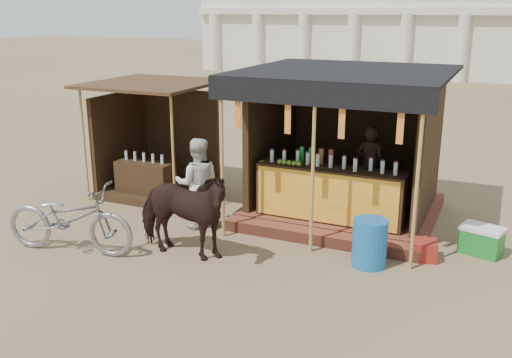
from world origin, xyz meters
The scene contains 10 objects.
ground centered at (0.00, 0.00, 0.00)m, with size 120.00×120.00×0.00m, color #846B4C.
main_stall centered at (1.02, 3.36, 1.02)m, with size 3.60×3.61×2.78m.
secondary_stall centered at (-3.17, 3.24, 0.85)m, with size 2.40×2.40×2.38m.
cow centered at (-0.79, 0.52, 0.73)m, with size 0.79×1.74×1.47m, color black.
motorbike centered at (-2.55, -0.05, 0.58)m, with size 0.77×2.20×1.15m, color gray.
bystander centered at (-1.22, 1.77, 0.82)m, with size 0.80×0.62×1.65m, color silver.
blue_barrel centered at (1.99, 1.41, 0.37)m, with size 0.53×0.53×0.75m, color #1660A6.
red_crate centered at (2.72, 2.00, 0.15)m, with size 0.41×0.39×0.31m, color maroon.
cooler centered at (3.54, 2.60, 0.23)m, with size 0.73×0.60×0.46m.
background_building centered at (-2.00, 29.94, 3.98)m, with size 26.00×7.45×8.18m.
Camera 1 is at (3.71, -6.66, 3.80)m, focal length 40.00 mm.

